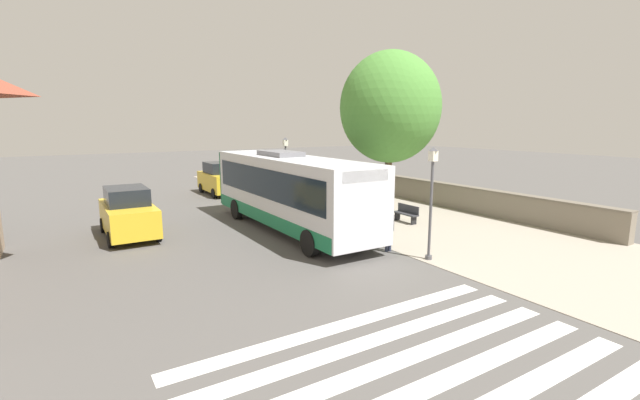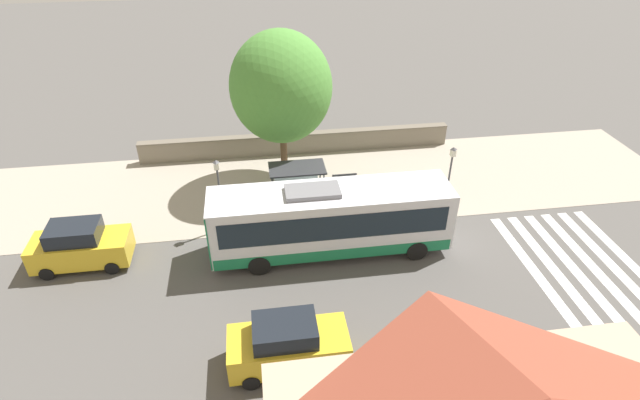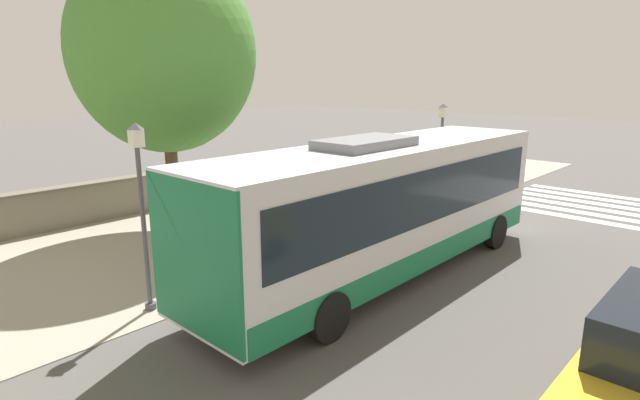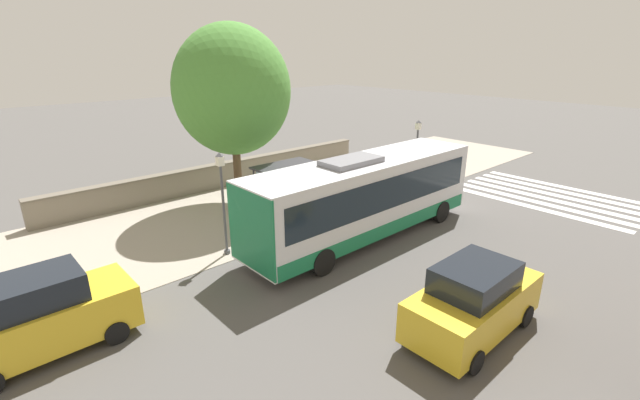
# 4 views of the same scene
# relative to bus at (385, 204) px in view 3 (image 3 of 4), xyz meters

# --- Properties ---
(ground_plane) EXTENTS (120.00, 120.00, 0.00)m
(ground_plane) POSITION_rel_bus_xyz_m (-1.82, -0.48, -1.84)
(ground_plane) COLOR #514F4C
(ground_plane) RESTS_ON ground
(sidewalk_plaza) EXTENTS (9.00, 44.00, 0.02)m
(sidewalk_plaza) POSITION_rel_bus_xyz_m (-6.32, -0.48, -1.83)
(sidewalk_plaza) COLOR #9E9384
(sidewalk_plaza) RESTS_ON ground
(crosswalk_stripes) EXTENTS (9.00, 5.25, 0.01)m
(crosswalk_stripes) POSITION_rel_bus_xyz_m (3.18, 11.46, -1.84)
(crosswalk_stripes) COLOR silver
(crosswalk_stripes) RESTS_ON ground
(stone_wall) EXTENTS (0.60, 20.00, 1.40)m
(stone_wall) POSITION_rel_bus_xyz_m (-10.37, -0.48, -1.14)
(stone_wall) COLOR slate
(stone_wall) RESTS_ON ground
(bus) EXTENTS (2.74, 11.18, 3.56)m
(bus) POSITION_rel_bus_xyz_m (0.00, 0.00, 0.00)
(bus) COLOR silver
(bus) RESTS_ON ground
(bus_shelter) EXTENTS (1.67, 2.91, 2.64)m
(bus_shelter) POSITION_rel_bus_xyz_m (-3.86, -1.15, 0.32)
(bus_shelter) COLOR #2D2D33
(bus_shelter) RESTS_ON ground
(pedestrian) EXTENTS (0.34, 0.22, 1.65)m
(pedestrian) POSITION_rel_bus_xyz_m (-1.62, 4.99, -0.88)
(pedestrian) COLOR #2D3347
(pedestrian) RESTS_ON ground
(bench) EXTENTS (0.40, 1.44, 0.88)m
(bench) POSITION_rel_bus_xyz_m (-5.55, 1.76, -1.38)
(bench) COLOR #333338
(bench) RESTS_ON ground
(street_lamp_near) EXTENTS (0.28, 0.28, 4.02)m
(street_lamp_near) POSITION_rel_bus_xyz_m (-2.17, 6.53, 0.55)
(street_lamp_near) COLOR #4C4C51
(street_lamp_near) RESTS_ON ground
(street_lamp_far) EXTENTS (0.28, 0.28, 4.04)m
(street_lamp_far) POSITION_rel_bus_xyz_m (-2.47, -5.11, 0.56)
(street_lamp_far) COLOR #4C4C51
(street_lamp_far) RESTS_ON ground
(shade_tree) EXTENTS (5.58, 5.58, 8.77)m
(shade_tree) POSITION_rel_bus_xyz_m (-7.21, -1.58, 3.84)
(shade_tree) COLOR brown
(shade_tree) RESTS_ON ground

